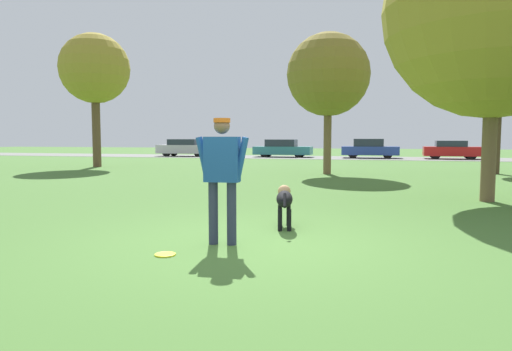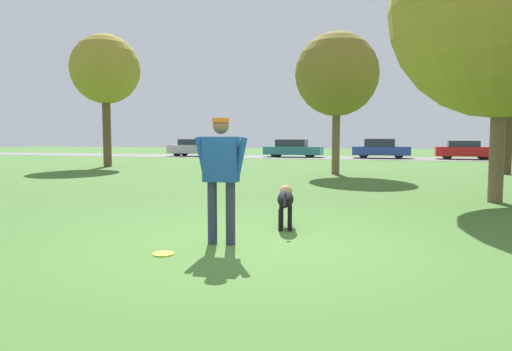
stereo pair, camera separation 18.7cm
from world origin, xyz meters
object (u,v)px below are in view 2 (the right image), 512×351
person (221,169)px  tree_far_right (511,78)px  parked_car_silver (196,148)px  dog (286,200)px  tree_far_left (105,70)px  parked_car_blue (381,149)px  parked_car_red (464,150)px  tree_mid_center (337,75)px  parked_car_teal (293,149)px  tree_near_right (503,6)px  frisbee (163,254)px

person → tree_far_right: bearing=61.6°
person → parked_car_silver: person is taller
dog → tree_far_left: bearing=31.4°
person → parked_car_blue: bearing=83.2°
tree_far_left → parked_car_red: tree_far_left is taller
tree_mid_center → parked_car_red: 17.57m
tree_mid_center → parked_car_red: (6.85, 15.83, -3.34)m
parked_car_silver → person: bearing=-66.4°
tree_mid_center → parked_car_red: tree_mid_center is taller
parked_car_blue → parked_car_red: size_ratio=1.06×
dog → parked_car_silver: size_ratio=0.25×
person → tree_mid_center: bearing=85.9°
parked_car_silver → parked_car_teal: (7.92, 0.58, -0.03)m
person → tree_mid_center: (-0.07, 12.82, 2.95)m
tree_mid_center → parked_car_teal: tree_mid_center is taller
parked_car_silver → parked_car_teal: size_ratio=1.03×
tree_far_left → parked_car_teal: tree_far_left is taller
parked_car_teal → parked_car_blue: parked_car_blue is taller
tree_near_right → parked_car_red: tree_near_right is taller
dog → frisbee: bearing=141.3°
tree_far_right → parked_car_blue: size_ratio=1.33×
frisbee → parked_car_silver: bearing=113.9°
parked_car_silver → parked_car_blue: (14.50, 0.44, 0.00)m
tree_near_right → parked_car_silver: (-17.74, 22.58, -3.64)m
dog → parked_car_silver: parked_car_silver is taller
parked_car_red → parked_car_teal: bearing=-179.8°
tree_far_left → parked_car_teal: 16.39m
dog → tree_far_right: size_ratio=0.21×
tree_mid_center → parked_car_blue: (1.26, 15.86, -3.29)m
parked_car_teal → parked_car_blue: bearing=-1.4°
parked_car_blue → tree_mid_center: bearing=-95.5°
frisbee → tree_far_right: 17.39m
dog → parked_car_silver: (-13.88, 26.84, 0.24)m
parked_car_silver → parked_car_red: (20.08, 0.41, -0.05)m
parked_car_teal → person: bearing=-79.6°
tree_far_right → frisbee: bearing=-114.4°
person → parked_car_silver: bearing=110.8°
parked_car_teal → parked_car_blue: size_ratio=1.09×
parked_car_blue → tree_far_right: bearing=-70.1°
parked_car_teal → tree_mid_center: bearing=-71.8°
tree_near_right → tree_far_left: (-16.36, 8.74, 0.57)m
tree_far_right → parked_car_blue: 15.30m
tree_mid_center → tree_far_right: (6.60, 1.88, -0.14)m
tree_near_right → parked_car_teal: size_ratio=1.53×
tree_mid_center → tree_far_right: size_ratio=1.04×
person → frisbee: person is taller
tree_mid_center → parked_car_silver: bearing=130.6°
tree_far_right → dog: bearing=-114.1°
dog → frisbee: dog is taller
parked_car_silver → tree_mid_center: bearing=-51.0°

